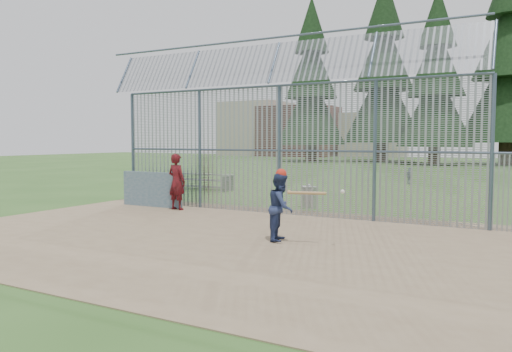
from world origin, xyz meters
The scene contains 12 objects.
ground centered at (0.00, 0.00, 0.00)m, with size 120.00×120.00×0.00m, color #2D511E.
dirt_infield centered at (0.00, -0.50, 0.01)m, with size 14.00×10.00×0.02m, color #756047.
dugout_wall centered at (-4.60, 2.90, 0.62)m, with size 2.50×0.12×1.20m, color #38566B.
batter centered at (1.87, -0.22, 0.80)m, with size 0.75×0.59×1.55m, color navy.
onlooker centered at (-3.37, 2.69, 0.95)m, with size 0.68×0.45×1.86m, color maroon.
bg_kid_seated centered at (1.41, 16.06, 0.45)m, with size 0.52×0.22×0.90m, color slate.
batting_gear centered at (2.06, -0.26, 1.46)m, with size 1.67×0.43×0.55m.
trash_can centered at (0.27, 5.30, 0.38)m, with size 0.56×0.56×0.82m.
bleacher centered at (-6.54, 8.71, 0.41)m, with size 3.00×0.95×0.72m.
backstop_fence centered at (1.81, 3.43, 2.36)m, with size 20.09×0.81×5.30m.
conifer_row centered at (1.93, 41.51, 10.83)m, with size 38.48×12.26×20.20m.
distant_buildings centered at (-23.18, 56.49, 3.60)m, with size 26.50×10.50×8.00m.
Camera 1 is at (6.81, -10.45, 2.33)m, focal length 35.00 mm.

